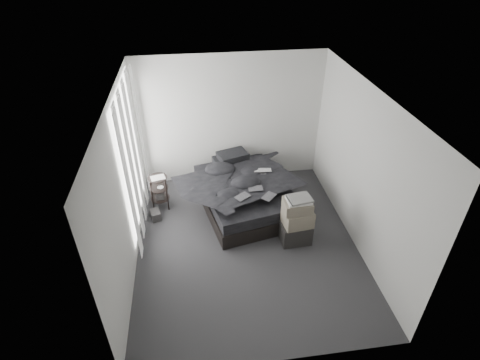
{
  "coord_description": "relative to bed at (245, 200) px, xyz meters",
  "views": [
    {
      "loc": [
        -0.75,
        -4.57,
        4.41
      ],
      "look_at": [
        0.0,
        0.8,
        0.75
      ],
      "focal_mm": 28.0,
      "sensor_mm": 36.0,
      "label": 1
    }
  ],
  "objects": [
    {
      "name": "mattress",
      "position": [
        0.0,
        0.0,
        0.24
      ],
      "size": [
        1.83,
        2.2,
        0.21
      ],
      "primitive_type": "cube",
      "rotation": [
        0.0,
        0.0,
        0.21
      ],
      "color": "black",
      "rests_on": "bed"
    },
    {
      "name": "wall_left",
      "position": [
        -1.92,
        -1.02,
        1.16
      ],
      "size": [
        0.01,
        4.2,
        2.6
      ],
      "primitive_type": "cube",
      "color": "silver",
      "rests_on": "ground"
    },
    {
      "name": "box_mid",
      "position": [
        0.71,
        -1.07,
        0.36
      ],
      "size": [
        0.5,
        0.41,
        0.28
      ],
      "primitive_type": "cube",
      "rotation": [
        0.0,
        0.0,
        0.11
      ],
      "color": "#6B6354",
      "rests_on": "box_lower"
    },
    {
      "name": "papers",
      "position": [
        -1.57,
        0.19,
        0.52
      ],
      "size": [
        0.29,
        0.24,
        0.01
      ],
      "primitive_type": "cube",
      "rotation": [
        0.0,
        0.0,
        0.25
      ],
      "color": "white",
      "rests_on": "side_stand"
    },
    {
      "name": "pillow_lower",
      "position": [
        -0.21,
        0.75,
        0.42
      ],
      "size": [
        0.67,
        0.52,
        0.14
      ],
      "primitive_type": "cube",
      "rotation": [
        0.0,
        0.0,
        0.21
      ],
      "color": "black",
      "rests_on": "mattress"
    },
    {
      "name": "comic_b",
      "position": [
        0.13,
        -0.37,
        0.59
      ],
      "size": [
        0.25,
        0.17,
        0.01
      ],
      "primitive_type": "cube",
      "rotation": [
        0.0,
        0.0,
        -0.0
      ],
      "color": "black",
      "rests_on": "duvet"
    },
    {
      "name": "wall_right",
      "position": [
        1.68,
        -1.02,
        1.16
      ],
      "size": [
        0.01,
        4.2,
        2.6
      ],
      "primitive_type": "cube",
      "color": "silver",
      "rests_on": "ground"
    },
    {
      "name": "ceiling",
      "position": [
        -0.12,
        -1.02,
        2.46
      ],
      "size": [
        3.6,
        4.2,
        0.01
      ],
      "primitive_type": "cube",
      "color": "white",
      "rests_on": "ground"
    },
    {
      "name": "laptop",
      "position": [
        0.35,
        0.12,
        0.6
      ],
      "size": [
        0.34,
        0.24,
        0.03
      ],
      "primitive_type": "imported",
      "rotation": [
        0.0,
        0.0,
        -0.11
      ],
      "color": "silver",
      "rests_on": "duvet"
    },
    {
      "name": "art_book_white",
      "position": [
        0.7,
        -1.06,
        0.71
      ],
      "size": [
        0.39,
        0.31,
        0.04
      ],
      "primitive_type": "cube",
      "rotation": [
        0.0,
        0.0,
        0.04
      ],
      "color": "silver",
      "rests_on": "box_upper"
    },
    {
      "name": "bed",
      "position": [
        0.0,
        0.0,
        0.0
      ],
      "size": [
        1.9,
        2.27,
        0.27
      ],
      "primitive_type": "cube",
      "rotation": [
        0.0,
        0.0,
        0.21
      ],
      "color": "black",
      "rests_on": "floor"
    },
    {
      "name": "floor_books",
      "position": [
        -1.67,
        -0.16,
        -0.06
      ],
      "size": [
        0.23,
        0.27,
        0.16
      ],
      "primitive_type": "cube",
      "rotation": [
        0.0,
        0.0,
        0.35
      ],
      "color": "black",
      "rests_on": "floor"
    },
    {
      "name": "comic_c",
      "position": [
        0.31,
        -0.63,
        0.6
      ],
      "size": [
        0.29,
        0.3,
        0.01
      ],
      "primitive_type": "cube",
      "rotation": [
        0.0,
        0.0,
        0.82
      ],
      "color": "black",
      "rests_on": "duvet"
    },
    {
      "name": "art_book_snake",
      "position": [
        0.71,
        -1.07,
        0.75
      ],
      "size": [
        0.4,
        0.34,
        0.03
      ],
      "primitive_type": "cube",
      "rotation": [
        0.0,
        0.0,
        0.15
      ],
      "color": "silver",
      "rests_on": "art_book_white"
    },
    {
      "name": "pillow_upper",
      "position": [
        -0.14,
        0.75,
        0.55
      ],
      "size": [
        0.66,
        0.54,
        0.13
      ],
      "primitive_type": "cube",
      "rotation": [
        0.0,
        0.0,
        0.31
      ],
      "color": "black",
      "rests_on": "pillow_lower"
    },
    {
      "name": "box_lower",
      "position": [
        0.7,
        -1.06,
        0.04
      ],
      "size": [
        0.51,
        0.4,
        0.36
      ],
      "primitive_type": "cube",
      "rotation": [
        0.0,
        0.0,
        0.04
      ],
      "color": "black",
      "rests_on": "floor"
    },
    {
      "name": "curtain_left",
      "position": [
        -1.85,
        -0.12,
        1.14
      ],
      "size": [
        0.06,
        2.12,
        2.48
      ],
      "primitive_type": "cube",
      "color": "white",
      "rests_on": "wall_left"
    },
    {
      "name": "wall_back",
      "position": [
        -0.12,
        1.08,
        1.16
      ],
      "size": [
        3.6,
        0.01,
        2.6
      ],
      "primitive_type": "cube",
      "color": "silver",
      "rests_on": "ground"
    },
    {
      "name": "box_upper",
      "position": [
        0.68,
        -1.06,
        0.6
      ],
      "size": [
        0.44,
        0.36,
        0.19
      ],
      "primitive_type": "cube",
      "rotation": [
        0.0,
        0.0,
        -0.01
      ],
      "color": "#6B6354",
      "rests_on": "box_mid"
    },
    {
      "name": "comic_a",
      "position": [
        -0.13,
        -0.57,
        0.59
      ],
      "size": [
        0.3,
        0.28,
        0.01
      ],
      "primitive_type": "cube",
      "rotation": [
        0.0,
        0.0,
        0.59
      ],
      "color": "black",
      "rests_on": "duvet"
    },
    {
      "name": "side_stand",
      "position": [
        -1.58,
        0.2,
        0.19
      ],
      "size": [
        0.38,
        0.38,
        0.65
      ],
      "primitive_type": "cylinder",
      "rotation": [
        0.0,
        0.0,
        0.08
      ],
      "color": "black",
      "rests_on": "floor"
    },
    {
      "name": "window_left",
      "position": [
        -1.9,
        -0.12,
        1.21
      ],
      "size": [
        0.02,
        2.0,
        2.3
      ],
      "primitive_type": "cube",
      "color": "white",
      "rests_on": "wall_left"
    },
    {
      "name": "wall_front",
      "position": [
        -0.12,
        -3.12,
        1.16
      ],
      "size": [
        3.6,
        0.01,
        2.6
      ],
      "primitive_type": "cube",
      "color": "silver",
      "rests_on": "ground"
    },
    {
      "name": "floor",
      "position": [
        -0.12,
        -1.02,
        -0.14
      ],
      "size": [
        3.6,
        4.2,
        0.01
      ],
      "primitive_type": "cube",
      "color": "#2E2E30",
      "rests_on": "ground"
    },
    {
      "name": "duvet",
      "position": [
        0.01,
        -0.05,
        0.47
      ],
      "size": [
        1.8,
        1.98,
        0.23
      ],
      "primitive_type": "imported",
      "rotation": [
        0.0,
        0.0,
        0.21
      ],
      "color": "black",
      "rests_on": "mattress"
    }
  ]
}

